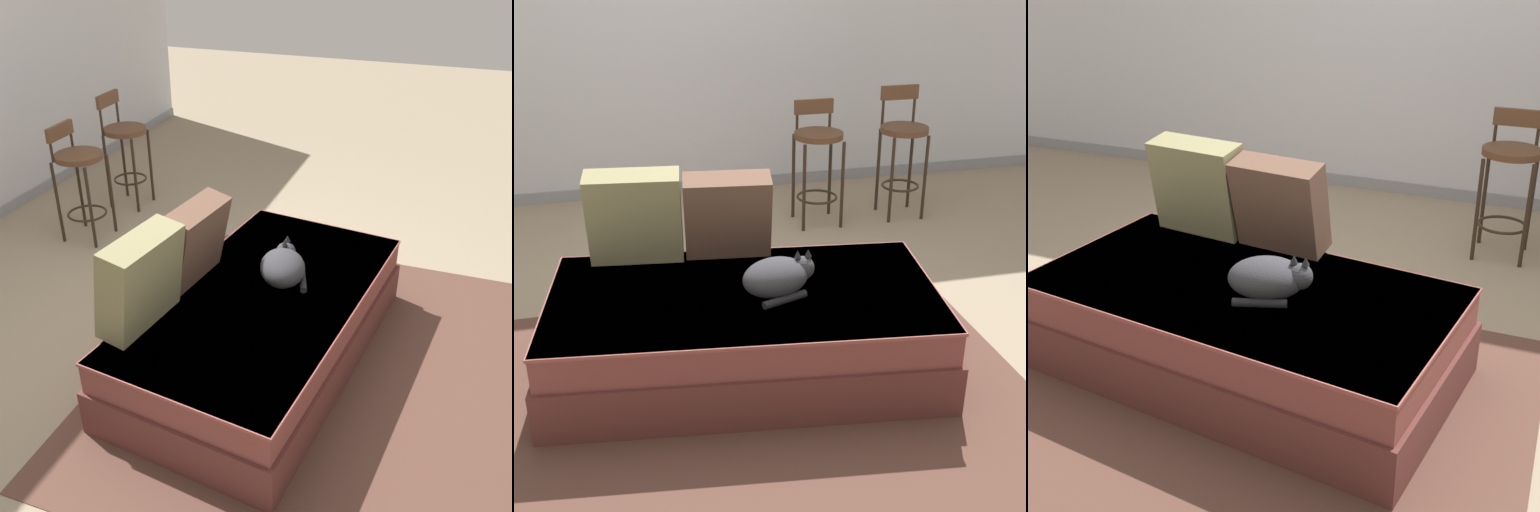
{
  "view_description": "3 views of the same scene",
  "coord_description": "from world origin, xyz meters",
  "views": [
    {
      "loc": [
        -2.49,
        -1.26,
        2.13
      ],
      "look_at": [
        0.15,
        -0.3,
        0.54
      ],
      "focal_mm": 42.0,
      "sensor_mm": 36.0,
      "label": 1
    },
    {
      "loc": [
        -0.58,
        -3.27,
        1.95
      ],
      "look_at": [
        0.15,
        -0.3,
        0.54
      ],
      "focal_mm": 50.0,
      "sensor_mm": 36.0,
      "label": 2
    },
    {
      "loc": [
        1.21,
        -2.85,
        1.78
      ],
      "look_at": [
        0.15,
        -0.3,
        0.54
      ],
      "focal_mm": 50.0,
      "sensor_mm": 36.0,
      "label": 3
    }
  ],
  "objects": [
    {
      "name": "wall_back_panel",
      "position": [
        0.0,
        2.25,
        1.3
      ],
      "size": [
        8.0,
        0.1,
        2.6
      ],
      "primitive_type": "cube",
      "color": "silver",
      "rests_on": "ground"
    },
    {
      "name": "throw_pillow_middle",
      "position": [
        0.01,
        -0.0,
        0.64
      ],
      "size": [
        0.46,
        0.3,
        0.45
      ],
      "color": "brown",
      "rests_on": "couch"
    },
    {
      "name": "throw_pillow_corner",
      "position": [
        -0.45,
        0.06,
        0.65
      ],
      "size": [
        0.48,
        0.29,
        0.48
      ],
      "color": "#847F56",
      "rests_on": "couch"
    },
    {
      "name": "area_rug",
      "position": [
        0.0,
        -0.7,
        0.0
      ],
      "size": [
        2.53,
        2.09,
        0.01
      ],
      "primitive_type": "cube",
      "color": "brown",
      "rests_on": "ground"
    },
    {
      "name": "couch",
      "position": [
        0.0,
        -0.4,
        0.21
      ],
      "size": [
        1.94,
        1.22,
        0.42
      ],
      "color": "brown",
      "rests_on": "ground"
    },
    {
      "name": "bar_stool_near_window",
      "position": [
        0.89,
        1.34,
        0.52
      ],
      "size": [
        0.34,
        0.34,
        0.86
      ],
      "color": "#2D2319",
      "rests_on": "ground"
    },
    {
      "name": "wall_baseboard_trim",
      "position": [
        0.0,
        2.2,
        0.04
      ],
      "size": [
        8.0,
        0.02,
        0.09
      ],
      "primitive_type": "cube",
      "color": "gray",
      "rests_on": "ground"
    },
    {
      "name": "ground_plane",
      "position": [
        0.0,
        0.0,
        0.0
      ],
      "size": [
        16.0,
        16.0,
        0.0
      ],
      "primitive_type": "plane",
      "color": "gray",
      "rests_on": "ground"
    },
    {
      "name": "cat",
      "position": [
        0.15,
        -0.46,
        0.5
      ],
      "size": [
        0.38,
        0.33,
        0.2
      ],
      "color": "#333338",
      "rests_on": "couch"
    }
  ]
}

